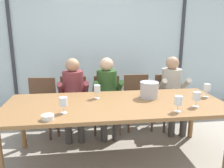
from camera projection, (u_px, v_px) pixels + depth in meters
The scene contains 21 objects.
ground at pixel (107, 126), 3.79m from camera, with size 14.00×14.00×0.00m, color #9E9384.
window_glass_panel at pixel (101, 45), 4.60m from camera, with size 7.84×0.03×2.60m, color silver.
window_mullion_left at pixel (12, 46), 4.36m from camera, with size 0.06×0.06×2.60m, color #38383D.
window_mullion_right at pixel (181, 44), 4.80m from camera, with size 0.06×0.06×2.60m, color #38383D.
hillside_vineyard at pixel (92, 52), 8.96m from camera, with size 13.84×2.40×1.48m, color #568942.
dining_table at pixel (116, 108), 2.66m from camera, with size 2.64×1.07×0.74m.
chair_near_curtain at pixel (41, 102), 3.46m from camera, with size 0.49×0.49×0.87m.
chair_left_of_center at pixel (73, 100), 3.57m from camera, with size 0.49×0.49×0.87m.
chair_center at pixel (107, 99), 3.60m from camera, with size 0.48×0.48×0.87m.
chair_right_of_center at pixel (137, 97), 3.71m from camera, with size 0.45×0.45×0.87m.
chair_near_window_right at pixel (168, 97), 3.73m from camera, with size 0.47×0.47×0.87m.
person_maroon_top at pixel (73, 92), 3.38m from camera, with size 0.47×0.62×1.19m.
person_olive_shirt at pixel (107, 91), 3.44m from camera, with size 0.46×0.61×1.19m.
person_beige_jumper at pixel (172, 89), 3.58m from camera, with size 0.48×0.62×1.19m.
ice_bucket_primary at pixel (149, 90), 2.84m from camera, with size 0.24×0.24×0.21m.
tasting_bowl at pixel (48, 117), 2.15m from camera, with size 0.12×0.12×0.05m, color silver.
wine_glass_by_left_taster at pixel (207, 88), 2.86m from camera, with size 0.08×0.08×0.17m.
wine_glass_near_bucket at pixel (178, 101), 2.34m from camera, with size 0.08×0.08×0.17m.
wine_glass_center_pour at pixel (97, 89), 2.80m from camera, with size 0.08×0.08×0.17m.
wine_glass_by_right_taster at pixel (63, 102), 2.30m from camera, with size 0.08×0.08×0.17m.
wine_glass_spare_empty at pixel (197, 97), 2.49m from camera, with size 0.08×0.08×0.17m.
Camera 1 is at (-0.38, -2.49, 1.59)m, focal length 35.43 mm.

